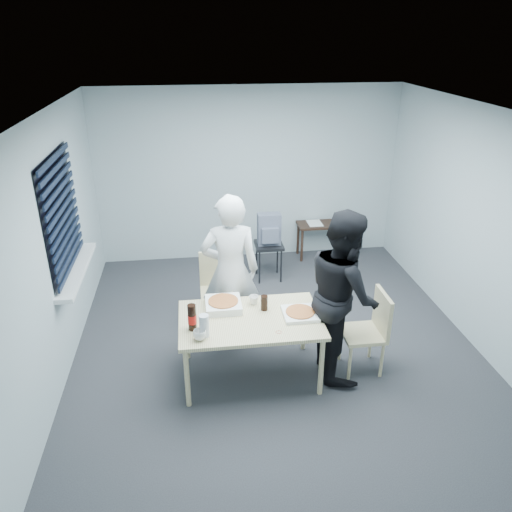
{
  "coord_description": "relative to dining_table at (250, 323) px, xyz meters",
  "views": [
    {
      "loc": [
        -0.85,
        -4.74,
        3.33
      ],
      "look_at": [
        -0.21,
        0.1,
        1.07
      ],
      "focal_mm": 35.0,
      "sensor_mm": 36.0,
      "label": 1
    }
  ],
  "objects": [
    {
      "name": "room",
      "position": [
        -1.85,
        0.93,
        0.81
      ],
      "size": [
        5.0,
        5.0,
        5.0
      ],
      "color": "#29282C",
      "rests_on": "ground"
    },
    {
      "name": "dining_table",
      "position": [
        0.0,
        0.0,
        0.0
      ],
      "size": [
        1.41,
        0.9,
        0.69
      ],
      "color": "beige",
      "rests_on": "ground"
    },
    {
      "name": "chair_far",
      "position": [
        -0.26,
        1.11,
        -0.12
      ],
      "size": [
        0.42,
        0.42,
        0.89
      ],
      "color": "beige",
      "rests_on": "ground"
    },
    {
      "name": "chair_right",
      "position": [
        1.25,
        -0.04,
        -0.12
      ],
      "size": [
        0.42,
        0.42,
        0.89
      ],
      "color": "beige",
      "rests_on": "ground"
    },
    {
      "name": "person_white",
      "position": [
        -0.14,
        0.67,
        0.26
      ],
      "size": [
        0.65,
        0.42,
        1.77
      ],
      "primitive_type": "imported",
      "rotation": [
        0.0,
        0.0,
        3.14
      ],
      "color": "silver",
      "rests_on": "ground"
    },
    {
      "name": "person_black",
      "position": [
        0.94,
        0.02,
        0.26
      ],
      "size": [
        0.47,
        0.86,
        1.77
      ],
      "primitive_type": "imported",
      "rotation": [
        0.0,
        0.0,
        1.57
      ],
      "color": "black",
      "rests_on": "ground"
    },
    {
      "name": "side_table",
      "position": [
        1.5,
        2.81,
        -0.15
      ],
      "size": [
        0.83,
        0.37,
        0.56
      ],
      "color": "#321A13",
      "rests_on": "ground"
    },
    {
      "name": "stool",
      "position": [
        0.53,
        2.17,
        -0.2
      ],
      "size": [
        0.39,
        0.39,
        0.54
      ],
      "color": "black",
      "rests_on": "ground"
    },
    {
      "name": "backpack",
      "position": [
        0.53,
        2.15,
        0.13
      ],
      "size": [
        0.32,
        0.23,
        0.45
      ],
      "rotation": [
        0.0,
        0.0,
        0.09
      ],
      "color": "slate",
      "rests_on": "stool"
    },
    {
      "name": "pizza_box_a",
      "position": [
        -0.25,
        0.24,
        0.1
      ],
      "size": [
        0.36,
        0.36,
        0.09
      ],
      "rotation": [
        0.0,
        0.0,
        -0.14
      ],
      "color": "white",
      "rests_on": "dining_table"
    },
    {
      "name": "pizza_box_b",
      "position": [
        0.5,
        -0.01,
        0.08
      ],
      "size": [
        0.34,
        0.34,
        0.05
      ],
      "rotation": [
        0.0,
        0.0,
        -0.14
      ],
      "color": "white",
      "rests_on": "dining_table"
    },
    {
      "name": "mug_a",
      "position": [
        -0.51,
        -0.3,
        0.11
      ],
      "size": [
        0.17,
        0.17,
        0.1
      ],
      "primitive_type": "imported",
      "rotation": [
        0.0,
        0.0,
        0.52
      ],
      "color": "white",
      "rests_on": "dining_table"
    },
    {
      "name": "mug_b",
      "position": [
        0.07,
        0.28,
        0.11
      ],
      "size": [
        0.1,
        0.1,
        0.09
      ],
      "primitive_type": "imported",
      "color": "white",
      "rests_on": "dining_table"
    },
    {
      "name": "cola_glass",
      "position": [
        0.16,
        0.15,
        0.14
      ],
      "size": [
        0.08,
        0.08,
        0.16
      ],
      "primitive_type": "cylinder",
      "rotation": [
        0.0,
        0.0,
        -0.19
      ],
      "color": "black",
      "rests_on": "dining_table"
    },
    {
      "name": "soda_bottle",
      "position": [
        -0.57,
        -0.13,
        0.19
      ],
      "size": [
        0.08,
        0.08,
        0.27
      ],
      "rotation": [
        0.0,
        0.0,
        -0.27
      ],
      "color": "black",
      "rests_on": "dining_table"
    },
    {
      "name": "plastic_cups",
      "position": [
        -0.46,
        -0.25,
        0.17
      ],
      "size": [
        0.1,
        0.1,
        0.22
      ],
      "primitive_type": "cylinder",
      "rotation": [
        0.0,
        0.0,
        -0.14
      ],
      "color": "silver",
      "rests_on": "dining_table"
    },
    {
      "name": "rubber_band",
      "position": [
        0.24,
        -0.28,
        0.06
      ],
      "size": [
        0.07,
        0.07,
        0.0
      ],
      "primitive_type": "torus",
      "rotation": [
        0.0,
        0.0,
        -0.37
      ],
      "color": "red",
      "rests_on": "dining_table"
    },
    {
      "name": "papers",
      "position": [
        1.35,
        2.83,
        -0.07
      ],
      "size": [
        0.25,
        0.32,
        0.0
      ],
      "primitive_type": "cube",
      "rotation": [
        0.0,
        0.0,
        -0.11
      ],
      "color": "white",
      "rests_on": "side_table"
    },
    {
      "name": "black_box",
      "position": [
        1.72,
        2.83,
        -0.04
      ],
      "size": [
        0.17,
        0.13,
        0.06
      ],
      "primitive_type": "cube",
      "rotation": [
        0.0,
        0.0,
        0.18
      ],
      "color": "black",
      "rests_on": "side_table"
    }
  ]
}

